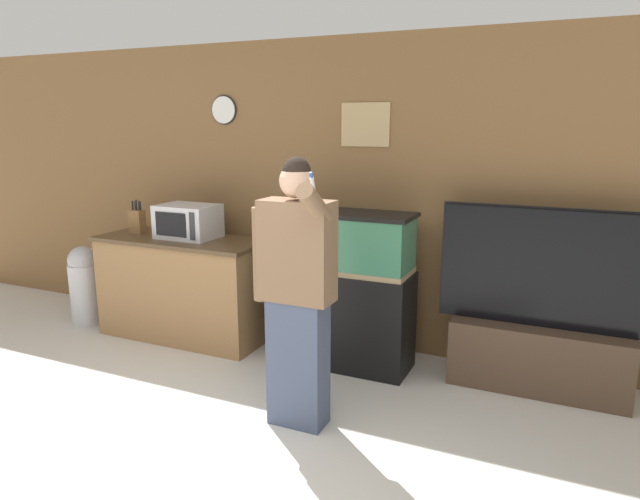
# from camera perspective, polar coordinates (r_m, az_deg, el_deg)

# --- Properties ---
(wall_back_paneled) EXTENTS (10.00, 0.08, 2.60)m
(wall_back_paneled) POSITION_cam_1_polar(r_m,az_deg,el_deg) (4.89, 2.30, 5.48)
(wall_back_paneled) COLOR brown
(wall_back_paneled) RESTS_ON ground_plane
(counter_island) EXTENTS (1.55, 0.63, 0.91)m
(counter_island) POSITION_cam_1_polar(r_m,az_deg,el_deg) (5.28, -13.46, -3.67)
(counter_island) COLOR olive
(counter_island) RESTS_ON ground_plane
(microwave) EXTENTS (0.51, 0.38, 0.29)m
(microwave) POSITION_cam_1_polar(r_m,az_deg,el_deg) (5.15, -13.06, 2.81)
(microwave) COLOR silver
(microwave) RESTS_ON counter_island
(knife_block) EXTENTS (0.13, 0.09, 0.30)m
(knife_block) POSITION_cam_1_polar(r_m,az_deg,el_deg) (5.52, -17.82, 2.80)
(knife_block) COLOR brown
(knife_block) RESTS_ON counter_island
(aquarium_on_stand) EXTENTS (1.07, 0.43, 1.24)m
(aquarium_on_stand) POSITION_cam_1_polar(r_m,az_deg,el_deg) (4.51, 2.45, -3.95)
(aquarium_on_stand) COLOR black
(aquarium_on_stand) RESTS_ON ground_plane
(tv_on_stand) EXTENTS (1.49, 0.40, 1.34)m
(tv_on_stand) POSITION_cam_1_polar(r_m,az_deg,el_deg) (4.45, 21.14, -8.17)
(tv_on_stand) COLOR #4C3828
(tv_on_stand) RESTS_ON ground_plane
(person_standing) EXTENTS (0.54, 0.41, 1.72)m
(person_standing) POSITION_cam_1_polar(r_m,az_deg,el_deg) (3.54, -2.41, -4.09)
(person_standing) COLOR #424C66
(person_standing) RESTS_ON ground_plane
(trash_bin) EXTENTS (0.29, 0.29, 0.76)m
(trash_bin) POSITION_cam_1_polar(r_m,az_deg,el_deg) (5.94, -22.44, -3.15)
(trash_bin) COLOR #B7B7BC
(trash_bin) RESTS_ON ground_plane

